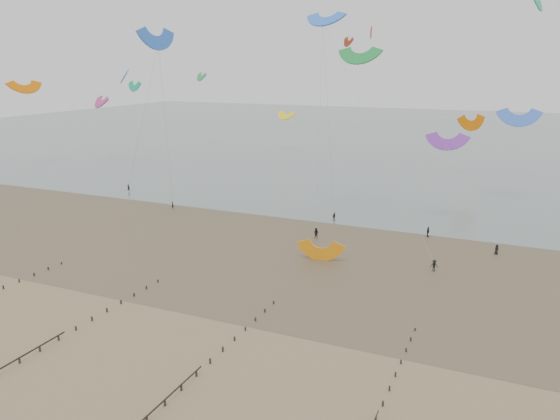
{
  "coord_description": "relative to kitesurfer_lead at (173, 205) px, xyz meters",
  "views": [
    {
      "loc": [
        30.85,
        -46.82,
        29.74
      ],
      "look_at": [
        -2.16,
        28.0,
        8.0
      ],
      "focal_mm": 35.0,
      "sensor_mm": 36.0,
      "label": 1
    }
  ],
  "objects": [
    {
      "name": "kitesurfers",
      "position": [
        57.56,
        -0.47,
        0.1
      ],
      "size": [
        141.53,
        30.95,
        1.89
      ],
      "color": "black",
      "rests_on": "ground"
    },
    {
      "name": "ground",
      "position": [
        35.88,
        -47.4,
        -0.78
      ],
      "size": [
        500.0,
        500.0,
        0.0
      ],
      "primitive_type": "plane",
      "color": "brown",
      "rests_on": "ground"
    },
    {
      "name": "grounded_kite",
      "position": [
        39.84,
        -17.45,
        -0.78
      ],
      "size": [
        6.94,
        5.72,
        3.5
      ],
      "primitive_type": null,
      "rotation": [
        1.54,
        0.0,
        0.13
      ],
      "color": "orange",
      "rests_on": "ground"
    },
    {
      "name": "sea_and_shore",
      "position": [
        31.8,
        -13.0,
        -0.77
      ],
      "size": [
        500.0,
        665.0,
        0.03
      ],
      "color": "#475654",
      "rests_on": "ground"
    },
    {
      "name": "kites_airborne",
      "position": [
        21.49,
        43.6,
        22.9
      ],
      "size": [
        248.37,
        119.16,
        35.43
      ],
      "color": "red",
      "rests_on": "ground"
    },
    {
      "name": "kitesurfer_lead",
      "position": [
        0.0,
        0.0,
        0.0
      ],
      "size": [
        0.67,
        0.57,
        1.55
      ],
      "primitive_type": "imported",
      "rotation": [
        0.0,
        0.0,
        2.71
      ],
      "color": "black",
      "rests_on": "ground"
    }
  ]
}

